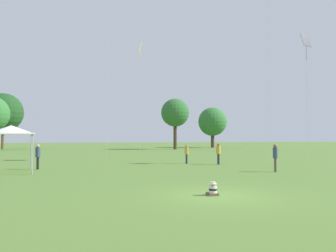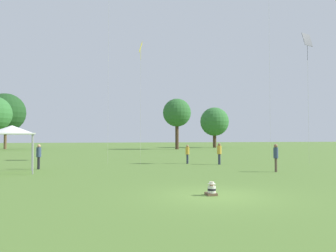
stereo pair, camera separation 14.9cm
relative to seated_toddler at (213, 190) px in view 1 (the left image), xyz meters
name	(u,v)px [view 1 (the left image)]	position (x,y,z in m)	size (l,w,h in m)	color
ground_plane	(218,196)	(0.14, -0.15, -0.22)	(300.00, 300.00, 0.00)	#567A33
seated_toddler	(213,190)	(0.00, 0.00, 0.00)	(0.41, 0.50, 0.53)	brown
person_standing_0	(38,154)	(-7.59, 13.01, 0.85)	(0.46, 0.46, 1.76)	black
person_standing_1	(218,152)	(6.44, 13.46, 0.84)	(0.38, 0.38, 1.77)	#282D42
person_standing_2	(275,155)	(7.47, 6.94, 0.89)	(0.32, 0.32, 1.81)	brown
person_standing_3	(187,152)	(4.15, 14.97, 0.76)	(0.46, 0.46, 1.63)	#282D42
canopy_tent	(11,130)	(-8.94, 10.67, 2.48)	(3.05, 3.05, 3.00)	white
kite_3	(140,52)	(0.01, 14.71, 9.09)	(0.38, 0.82, 10.10)	yellow
kite_6	(306,43)	(13.74, 11.57, 10.05)	(1.19, 0.67, 11.08)	#1E2328
distant_tree_0	(175,113)	(13.83, 49.53, 6.91)	(5.51, 5.51, 9.95)	#473323
distant_tree_1	(212,122)	(25.57, 58.20, 5.75)	(6.60, 6.60, 9.30)	#473323
distant_tree_3	(3,113)	(-18.83, 59.70, 7.06)	(7.68, 7.68, 11.13)	brown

